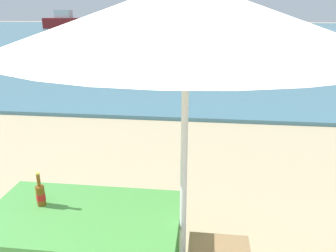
% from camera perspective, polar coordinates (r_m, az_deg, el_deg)
% --- Properties ---
extents(sea_water, '(120.00, 50.00, 0.08)m').
position_cam_1_polar(sea_water, '(31.42, 6.65, 15.50)').
color(sea_water, teal).
rests_on(sea_water, ground_plane).
extents(picnic_table_green, '(1.40, 0.80, 0.76)m').
position_cam_1_polar(picnic_table_green, '(2.60, -14.32, -16.40)').
color(picnic_table_green, '#4C9E47').
rests_on(picnic_table_green, ground_plane).
extents(beer_bottle_amber, '(0.07, 0.07, 0.26)m').
position_cam_1_polar(beer_bottle_amber, '(2.68, -21.07, -10.82)').
color(beer_bottle_amber, brown).
rests_on(beer_bottle_amber, picnic_table_green).
extents(patio_umbrella, '(2.10, 2.10, 2.30)m').
position_cam_1_polar(patio_umbrella, '(1.92, 3.21, 18.51)').
color(patio_umbrella, silver).
rests_on(patio_umbrella, ground_plane).
extents(swimmer_person, '(0.34, 0.34, 0.41)m').
position_cam_1_polar(swimmer_person, '(10.48, -3.23, 8.95)').
color(swimmer_person, tan).
rests_on(swimmer_person, sea_water).
extents(boat_tanker, '(3.57, 0.97, 1.30)m').
position_cam_1_polar(boat_tanker, '(24.32, 14.34, 15.12)').
color(boat_tanker, maroon).
rests_on(boat_tanker, sea_water).
extents(boat_sailboat, '(5.46, 1.49, 1.99)m').
position_cam_1_polar(boat_sailboat, '(40.39, -16.84, 16.77)').
color(boat_sailboat, maroon).
rests_on(boat_sailboat, sea_water).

